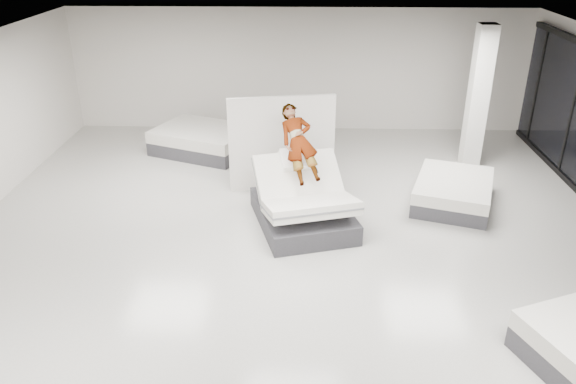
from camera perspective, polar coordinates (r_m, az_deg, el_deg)
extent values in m
plane|color=#B1AFA7|center=(9.24, 0.49, -7.69)|extent=(14.00, 14.00, 0.00)
plane|color=#242427|center=(7.96, 0.57, 11.99)|extent=(14.00, 14.00, 0.00)
cube|color=beige|center=(15.14, 1.14, 12.26)|extent=(12.00, 0.04, 3.20)
cube|color=#35353A|center=(10.44, 1.50, -2.35)|extent=(2.10, 2.46, 0.37)
cube|color=silver|center=(10.49, 1.02, 1.39)|extent=(1.79, 1.38, 0.82)
cube|color=slate|center=(10.49, 1.02, 1.39)|extent=(1.78, 1.28, 0.67)
cube|color=silver|center=(9.84, 2.29, -1.50)|extent=(1.81, 1.47, 0.46)
cube|color=slate|center=(9.84, 2.29, -1.50)|extent=(1.83, 1.46, 0.27)
cube|color=white|center=(10.47, 0.84, 3.39)|extent=(0.67, 0.57, 0.37)
imported|color=slate|center=(10.25, 1.11, 3.77)|extent=(0.95, 1.52, 1.36)
cube|color=black|center=(10.07, 2.84, 2.23)|extent=(0.09, 0.15, 0.08)
cube|color=white|center=(11.58, -0.62, 4.94)|extent=(2.17, 0.49, 1.99)
cube|color=#35353A|center=(11.69, 16.36, -0.49)|extent=(1.94, 2.23, 0.28)
cube|color=silver|center=(11.59, 16.52, 0.66)|extent=(1.94, 2.23, 0.24)
cube|color=#35353A|center=(14.01, -8.60, 4.73)|extent=(2.63, 2.34, 0.33)
cube|color=silver|center=(13.91, -8.68, 5.88)|extent=(2.63, 2.34, 0.27)
cube|color=white|center=(13.28, 18.74, 9.05)|extent=(0.40, 0.40, 3.20)
cube|color=black|center=(13.55, 26.97, 7.26)|extent=(0.09, 0.08, 2.80)
cube|color=black|center=(15.32, 24.07, 9.67)|extent=(0.09, 0.08, 2.80)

